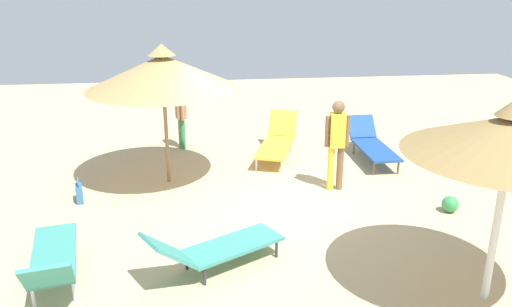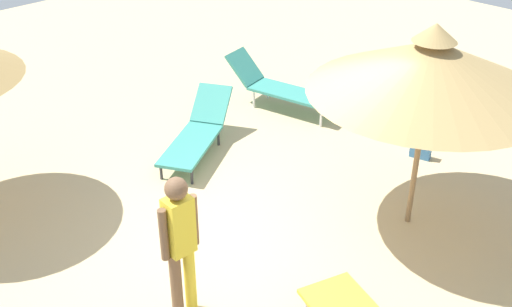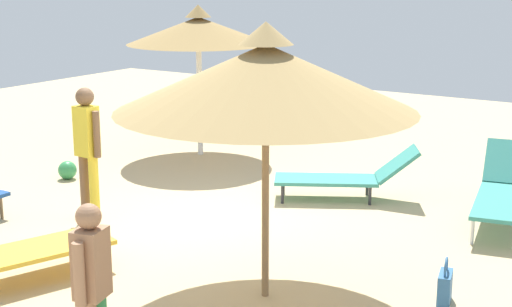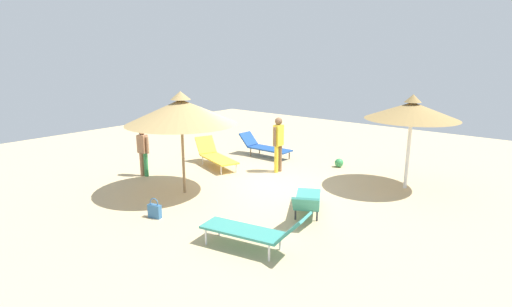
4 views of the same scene
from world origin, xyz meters
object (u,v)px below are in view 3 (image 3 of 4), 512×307
lounge_chair_near_right (501,190)px  lounge_chair_center (348,175)px  parasol_umbrella_front (266,78)px  handbag (445,286)px  parasol_umbrella_near_left (198,31)px  lounge_chair_far_right (7,250)px  person_standing_far_left (87,144)px  person_standing_edge (92,285)px  beach_ball (67,170)px

lounge_chair_near_right → lounge_chair_center: size_ratio=1.08×
parasol_umbrella_front → lounge_chair_center: bearing=-77.6°
handbag → parasol_umbrella_near_left: bearing=-32.7°
lounge_chair_far_right → person_standing_far_left: size_ratio=1.22×
lounge_chair_center → person_standing_edge: bearing=95.3°
person_standing_edge → lounge_chair_center: bearing=-84.7°
handbag → parasol_umbrella_front: bearing=26.8°
person_standing_edge → beach_ball: bearing=-41.6°
lounge_chair_far_right → handbag: lounge_chair_far_right is taller
parasol_umbrella_front → parasol_umbrella_near_left: bearing=-47.1°
person_standing_far_left → lounge_chair_far_right: bearing=111.9°
person_standing_far_left → parasol_umbrella_near_left: bearing=-75.2°
beach_ball → lounge_chair_near_right: bearing=-165.9°
parasol_umbrella_front → handbag: (-1.62, -0.82, -2.08)m
person_standing_edge → beach_ball: 6.44m
beach_ball → handbag: bearing=169.3°
lounge_chair_far_right → person_standing_edge: (-2.20, 0.94, 0.46)m
handbag → beach_ball: size_ratio=1.66×
parasol_umbrella_front → person_standing_edge: (0.24, 2.18, -1.41)m
parasol_umbrella_front → person_standing_far_left: parasol_umbrella_front is taller
lounge_chair_far_right → person_standing_edge: 2.43m
parasol_umbrella_front → handbag: size_ratio=6.05×
lounge_chair_center → person_standing_edge: 5.72m
parasol_umbrella_near_left → lounge_chair_near_right: bearing=170.9°
lounge_chair_near_right → person_standing_far_left: person_standing_far_left is taller
parasol_umbrella_near_left → lounge_chair_far_right: bearing=107.3°
parasol_umbrella_front → lounge_chair_far_right: parasol_umbrella_front is taller
lounge_chair_far_right → lounge_chair_near_right: bearing=-127.8°
parasol_umbrella_front → lounge_chair_far_right: 3.32m
parasol_umbrella_front → handbag: bearing=-153.2°
lounge_chair_near_right → person_standing_edge: size_ratio=1.48×
handbag → beach_ball: (6.65, -1.26, -0.03)m
lounge_chair_near_right → beach_ball: lounge_chair_near_right is taller
parasol_umbrella_near_left → person_standing_far_left: (-1.00, 3.78, -1.19)m
parasol_umbrella_front → person_standing_edge: parasol_umbrella_front is taller
parasol_umbrella_front → parasol_umbrella_near_left: 6.26m
handbag → person_standing_far_left: bearing=0.1°
parasol_umbrella_near_left → person_standing_edge: 7.99m
person_standing_far_left → handbag: (-4.88, -0.01, -0.85)m
parasol_umbrella_near_left → handbag: bearing=147.3°
parasol_umbrella_near_left → person_standing_far_left: parasol_umbrella_near_left is taller
person_standing_edge → parasol_umbrella_near_left: bearing=-59.3°
parasol_umbrella_front → lounge_chair_center: 4.04m
lounge_chair_far_right → handbag: (-4.06, -2.06, -0.21)m
beach_ball → lounge_chair_center: bearing=-161.6°
parasol_umbrella_near_left → lounge_chair_near_right: 5.98m
lounge_chair_center → lounge_chair_near_right: bearing=-175.0°
person_standing_edge → parasol_umbrella_front: bearing=-96.4°
lounge_chair_near_right → person_standing_far_left: bearing=31.8°
parasol_umbrella_near_left → lounge_chair_far_right: parasol_umbrella_near_left is taller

